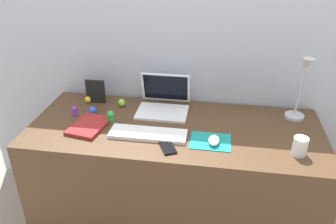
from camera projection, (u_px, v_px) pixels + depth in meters
name	position (u px, v px, depth m)	size (l,w,h in m)	color
ground_plane	(174.00, 224.00, 2.26)	(6.00, 6.00, 0.00)	gray
back_wall	(183.00, 92.00, 2.22)	(2.82, 0.05, 1.57)	#B2B7C1
desk	(174.00, 179.00, 2.09)	(1.62, 0.67, 0.74)	#4C331E
laptop	(164.00, 101.00, 2.08)	(0.30, 0.27, 0.21)	white
keyboard	(148.00, 134.00, 1.83)	(0.41, 0.13, 0.02)	white
mousepad	(210.00, 141.00, 1.78)	(0.21, 0.17, 0.00)	teal
mouse	(214.00, 140.00, 1.75)	(0.06, 0.10, 0.03)	white
cell_phone	(167.00, 147.00, 1.73)	(0.06, 0.13, 0.01)	black
desk_lamp	(301.00, 91.00, 1.89)	(0.11, 0.16, 0.39)	#B7B7BC
notebook_pad	(89.00, 126.00, 1.90)	(0.17, 0.24, 0.02)	maroon
picture_frame	(96.00, 91.00, 2.15)	(0.12, 0.02, 0.15)	black
coffee_mug	(300.00, 146.00, 1.66)	(0.07, 0.07, 0.09)	white
toy_figurine_yellow	(88.00, 100.00, 2.17)	(0.04, 0.04, 0.04)	yellow
toy_figurine_purple	(75.00, 111.00, 2.01)	(0.03, 0.03, 0.06)	purple
toy_figurine_lime	(122.00, 103.00, 2.12)	(0.04, 0.04, 0.05)	#8CDB33
toy_figurine_green	(111.00, 116.00, 1.95)	(0.04, 0.04, 0.07)	green
toy_figurine_blue	(93.00, 110.00, 2.03)	(0.05, 0.05, 0.05)	blue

